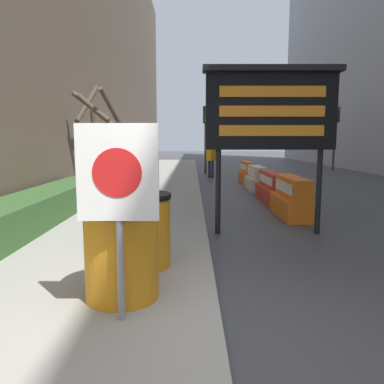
% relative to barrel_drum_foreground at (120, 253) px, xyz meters
% --- Properties ---
extents(ground_plane, '(120.00, 120.00, 0.00)m').
position_rel_barrel_drum_foreground_xyz_m(ground_plane, '(0.94, -0.67, -0.60)').
color(ground_plane, '#3F3F42').
extents(hedge_strip, '(0.90, 7.54, 0.55)m').
position_rel_barrel_drum_foreground_xyz_m(hedge_strip, '(-2.22, 2.98, -0.17)').
color(hedge_strip, '#335628').
rests_on(hedge_strip, sidewalk_left).
extents(bare_tree, '(1.38, 1.42, 3.14)m').
position_rel_barrel_drum_foreground_xyz_m(bare_tree, '(-1.98, 7.11, 1.11)').
color(bare_tree, '#4C3D2D').
rests_on(bare_tree, sidewalk_left).
extents(barrel_drum_foreground, '(0.74, 0.74, 0.90)m').
position_rel_barrel_drum_foreground_xyz_m(barrel_drum_foreground, '(0.00, 0.00, 0.00)').
color(barrel_drum_foreground, orange).
rests_on(barrel_drum_foreground, sidewalk_left).
extents(barrel_drum_middle, '(0.74, 0.74, 0.90)m').
position_rel_barrel_drum_foreground_xyz_m(barrel_drum_middle, '(0.06, 0.93, 0.00)').
color(barrel_drum_middle, orange).
rests_on(barrel_drum_middle, sidewalk_left).
extents(warning_sign, '(0.67, 0.08, 1.66)m').
position_rel_barrel_drum_foreground_xyz_m(warning_sign, '(0.08, -0.48, 0.71)').
color(warning_sign, gray).
rests_on(warning_sign, sidewalk_left).
extents(message_board, '(2.38, 0.36, 2.94)m').
position_rel_barrel_drum_foreground_xyz_m(message_board, '(2.05, 3.14, 1.59)').
color(message_board, black).
rests_on(message_board, ground_plane).
extents(jersey_barrier_orange_near, '(0.64, 1.77, 0.89)m').
position_rel_barrel_drum_foreground_xyz_m(jersey_barrier_orange_near, '(2.92, 4.74, -0.21)').
color(jersey_barrier_orange_near, orange).
rests_on(jersey_barrier_orange_near, ground_plane).
extents(jersey_barrier_red_striped, '(0.59, 2.09, 0.82)m').
position_rel_barrel_drum_foreground_xyz_m(jersey_barrier_red_striped, '(2.92, 6.89, -0.25)').
color(jersey_barrier_red_striped, red).
rests_on(jersey_barrier_red_striped, ground_plane).
extents(jersey_barrier_cream, '(0.62, 1.81, 0.82)m').
position_rel_barrel_drum_foreground_xyz_m(jersey_barrier_cream, '(2.92, 9.39, -0.24)').
color(jersey_barrier_cream, beige).
rests_on(jersey_barrier_cream, ground_plane).
extents(jersey_barrier_orange_far, '(0.50, 1.97, 0.85)m').
position_rel_barrel_drum_foreground_xyz_m(jersey_barrier_orange_far, '(2.92, 11.54, -0.23)').
color(jersey_barrier_orange_far, orange).
rests_on(jersey_barrier_orange_far, ground_plane).
extents(traffic_cone_near, '(0.34, 0.34, 0.61)m').
position_rel_barrel_drum_foreground_xyz_m(traffic_cone_near, '(3.78, 9.73, -0.31)').
color(traffic_cone_near, black).
rests_on(traffic_cone_near, ground_plane).
extents(traffic_light_near_curb, '(0.28, 0.45, 3.40)m').
position_rel_barrel_drum_foreground_xyz_m(traffic_light_near_curb, '(1.37, 15.55, 1.87)').
color(traffic_light_near_curb, '#2D2D30').
rests_on(traffic_light_near_curb, ground_plane).
extents(traffic_light_far_side, '(0.28, 0.45, 3.53)m').
position_rel_barrel_drum_foreground_xyz_m(traffic_light_far_side, '(8.69, 17.62, 1.97)').
color(traffic_light_far_side, '#2D2D30').
rests_on(traffic_light_far_side, ground_plane).
extents(pedestrian_worker, '(0.46, 0.49, 1.62)m').
position_rel_barrel_drum_foreground_xyz_m(pedestrian_worker, '(1.56, 13.76, 0.35)').
color(pedestrian_worker, '#23283D').
rests_on(pedestrian_worker, ground_plane).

